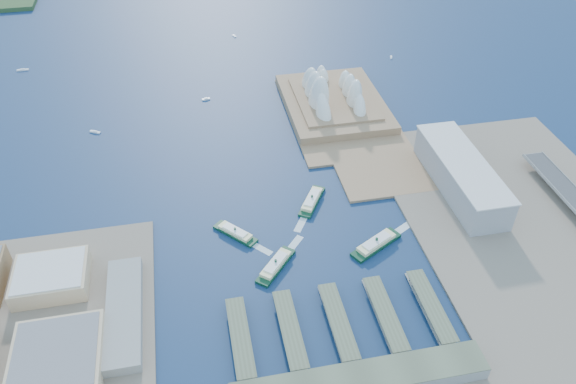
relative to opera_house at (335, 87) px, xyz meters
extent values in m
plane|color=#0D2240|center=(-105.00, -280.00, -32.00)|extent=(3000.00, 3000.00, 0.00)
cube|color=#796C5D|center=(135.00, -330.00, -30.50)|extent=(240.00, 500.00, 3.00)
cube|color=#937050|center=(2.50, -20.00, -30.50)|extent=(135.00, 220.00, 3.00)
cube|color=#939398|center=(90.00, -200.00, -11.50)|extent=(45.00, 155.00, 35.00)
cube|color=gray|center=(-90.00, -415.00, -23.00)|extent=(200.00, 28.00, 12.00)
camera|label=1|loc=(-192.30, -642.20, 360.68)|focal=35.00mm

